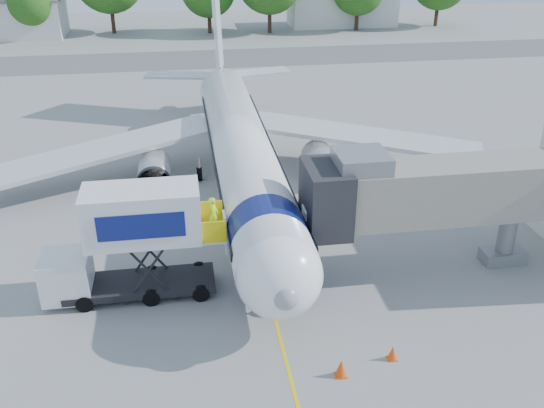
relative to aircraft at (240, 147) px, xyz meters
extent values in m
plane|color=gray|center=(0.00, -4.12, -2.95)|extent=(160.00, 160.00, 0.00)
cube|color=yellow|center=(0.00, -4.12, -2.94)|extent=(0.15, 70.00, 0.01)
cube|color=#59595B|center=(0.00, 37.88, -2.94)|extent=(120.00, 10.00, 0.01)
cylinder|color=white|center=(0.00, -1.12, 0.05)|extent=(3.70, 28.00, 3.70)
sphere|color=white|center=(0.00, -15.12, 0.05)|extent=(3.70, 3.70, 3.70)
sphere|color=gray|center=(0.00, -16.67, 0.05)|extent=(1.10, 1.10, 1.10)
cone|color=white|center=(0.00, 15.88, 0.05)|extent=(3.70, 6.00, 3.70)
cube|color=white|center=(0.00, 16.88, 4.25)|extent=(0.35, 7.26, 8.29)
cube|color=silver|center=(9.00, 2.38, -0.65)|extent=(16.17, 9.32, 1.42)
cube|color=silver|center=(-9.00, 2.38, -0.65)|extent=(16.17, 9.32, 1.42)
cylinder|color=#999BA0|center=(5.50, 0.38, -1.65)|extent=(2.10, 3.60, 2.10)
cylinder|color=#999BA0|center=(-5.50, 0.38, -1.65)|extent=(2.10, 3.60, 2.10)
cube|color=black|center=(0.00, -15.42, 0.50)|extent=(2.60, 1.39, 0.81)
cylinder|color=navy|center=(0.00, -12.12, 0.05)|extent=(3.73, 2.00, 3.73)
cylinder|color=silver|center=(0.00, -13.62, -2.20)|extent=(0.16, 0.16, 1.50)
cylinder|color=black|center=(0.00, -13.62, -2.63)|extent=(0.25, 0.64, 0.64)
cylinder|color=black|center=(2.60, 1.88, -2.50)|extent=(0.35, 0.90, 0.90)
cylinder|color=black|center=(-2.60, 1.88, -2.50)|extent=(0.35, 0.90, 0.90)
cube|color=gray|center=(9.00, -11.12, 1.45)|extent=(13.60, 2.60, 2.80)
cube|color=black|center=(2.90, -11.12, 1.45)|extent=(2.00, 3.20, 3.20)
cube|color=slate|center=(4.50, -11.12, 3.25)|extent=(2.40, 2.40, 0.80)
cylinder|color=slate|center=(12.50, -11.12, -1.45)|extent=(0.90, 0.90, 3.00)
cube|color=slate|center=(12.50, -11.12, -2.60)|extent=(2.20, 1.20, 0.70)
cylinder|color=black|center=(11.60, -11.12, -2.60)|extent=(0.30, 0.70, 0.70)
cylinder|color=black|center=(13.40, -11.12, -2.60)|extent=(0.30, 0.70, 0.70)
cube|color=black|center=(-6.00, -11.12, -2.40)|extent=(7.00, 2.30, 0.35)
cube|color=silver|center=(-9.30, -11.12, -1.60)|extent=(2.20, 2.20, 2.10)
cube|color=black|center=(-9.30, -11.12, -1.15)|extent=(1.90, 2.10, 0.70)
cube|color=silver|center=(-5.60, -11.12, 1.30)|extent=(5.20, 2.40, 2.50)
cube|color=navy|center=(-5.60, -12.34, 1.30)|extent=(3.80, 0.04, 1.20)
cube|color=silver|center=(-2.45, -11.12, 0.10)|extent=(1.10, 2.20, 0.10)
cube|color=yellow|center=(-2.45, -12.17, 0.65)|extent=(1.10, 0.06, 1.10)
cube|color=yellow|center=(-2.45, -10.07, 0.65)|extent=(1.10, 0.06, 1.10)
cylinder|color=black|center=(-3.20, -12.17, -2.55)|extent=(0.80, 0.25, 0.80)
cylinder|color=black|center=(-3.20, -10.07, -2.55)|extent=(0.80, 0.25, 0.80)
cylinder|color=black|center=(-8.50, -12.17, -2.55)|extent=(0.80, 0.25, 0.80)
cylinder|color=black|center=(-8.50, -10.07, -2.55)|extent=(0.80, 0.25, 0.80)
imported|color=#B7FF1A|center=(-2.38, -11.12, 1.02)|extent=(0.54, 0.70, 1.73)
cone|color=#EE460C|center=(4.33, -17.50, -2.62)|extent=(0.42, 0.42, 0.66)
cube|color=#EE460C|center=(4.33, -17.50, -2.93)|extent=(0.38, 0.38, 0.04)
cone|color=#EE460C|center=(2.00, -18.12, -2.56)|extent=(0.48, 0.48, 0.77)
cube|color=#EE460C|center=(2.00, -18.12, -2.93)|extent=(0.44, 0.44, 0.04)
cube|color=silver|center=(22.00, 57.88, -0.45)|extent=(16.00, 7.00, 5.00)
cylinder|color=#382314|center=(-22.53, 53.30, -1.52)|extent=(0.56, 0.56, 2.86)
sphere|color=#204E15|center=(-22.53, 53.30, 1.97)|extent=(6.34, 6.34, 6.34)
cylinder|color=#382314|center=(-12.32, 56.44, -0.70)|extent=(0.56, 0.56, 4.49)
cylinder|color=#382314|center=(1.45, 54.51, -1.19)|extent=(0.56, 0.56, 3.51)
cylinder|color=#382314|center=(10.07, 53.26, -0.85)|extent=(0.56, 0.56, 4.20)
cylinder|color=#382314|center=(23.13, 53.38, -1.22)|extent=(0.56, 0.56, 3.45)
cylinder|color=#382314|center=(36.17, 54.86, -1.04)|extent=(0.56, 0.56, 3.81)
camera|label=1|loc=(-3.56, -35.97, 13.81)|focal=40.00mm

